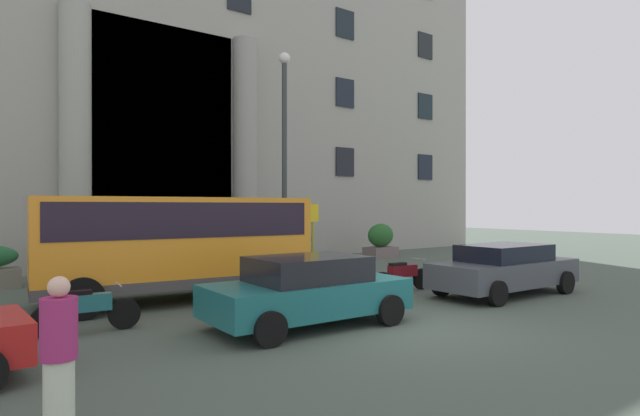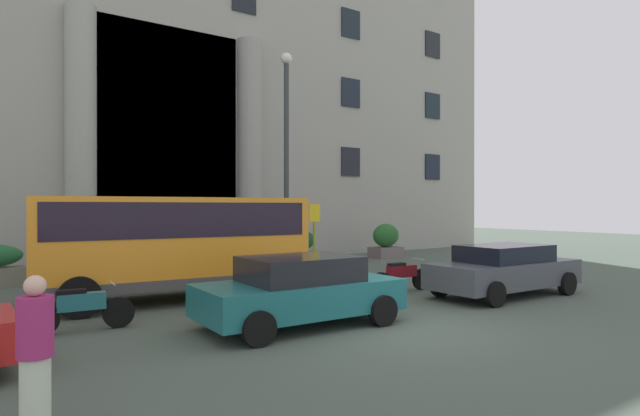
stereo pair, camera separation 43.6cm
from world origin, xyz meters
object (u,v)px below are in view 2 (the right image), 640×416
orange_minibus (174,239)px  hedge_planter_entrance_left (297,248)px  hedge_planter_far_east (386,241)px  pedestrian_man_red_shirt (35,355)px  bus_stop_sign (314,231)px  parked_hatchback_near (300,290)px  motorcycle_far_end (400,276)px  motorcycle_near_kerb (499,265)px  parked_coupe_end (504,269)px  scooter_by_planter (79,308)px  lamppost_plaza_centre (286,146)px  hedge_planter_entrance_right (123,256)px

orange_minibus → hedge_planter_entrance_left: bearing=41.3°
hedge_planter_far_east → pedestrian_man_red_shirt: (-15.54, -11.84, 0.08)m
bus_stop_sign → parked_hatchback_near: bus_stop_sign is taller
motorcycle_far_end → motorcycle_near_kerb: 4.50m
hedge_planter_entrance_left → motorcycle_far_end: bearing=-99.0°
parked_hatchback_near → motorcycle_far_end: size_ratio=1.99×
orange_minibus → parked_coupe_end: orange_minibus is taller
orange_minibus → motorcycle_near_kerb: 10.43m
parked_hatchback_near → scooter_by_planter: (-3.73, 1.95, -0.26)m
motorcycle_near_kerb → scooter_by_planter: bearing=164.9°
bus_stop_sign → scooter_by_planter: size_ratio=1.28×
hedge_planter_far_east → motorcycle_far_end: 9.68m
motorcycle_near_kerb → scooter_by_planter: same height
scooter_by_planter → lamppost_plaza_centre: (7.46, 4.79, 4.06)m
parked_coupe_end → pedestrian_man_red_shirt: bearing=-167.1°
orange_minibus → hedge_planter_entrance_left: orange_minibus is taller
orange_minibus → parked_hatchback_near: orange_minibus is taller
bus_stop_sign → scooter_by_planter: 8.94m
bus_stop_sign → hedge_planter_entrance_left: 3.61m
motorcycle_near_kerb → parked_coupe_end: bearing=-156.6°
pedestrian_man_red_shirt → hedge_planter_entrance_right: bearing=174.0°
bus_stop_sign → parked_coupe_end: bearing=-70.8°
hedge_planter_entrance_left → lamppost_plaza_centre: bearing=-129.4°
motorcycle_near_kerb → lamppost_plaza_centre: (-5.25, 4.89, 4.06)m
motorcycle_far_end → parked_hatchback_near: bearing=-155.1°
bus_stop_sign → hedge_planter_entrance_left: (1.35, 3.25, -0.83)m
hedge_planter_far_east → hedge_planter_entrance_left: bearing=-177.5°
hedge_planter_far_east → hedge_planter_entrance_left: hedge_planter_far_east is taller
hedge_planter_entrance_right → parked_coupe_end: hedge_planter_entrance_right is taller
hedge_planter_far_east → parked_coupe_end: (-4.29, -9.47, -0.05)m
bus_stop_sign → pedestrian_man_red_shirt: size_ratio=1.47×
parked_hatchback_near → scooter_by_planter: parked_hatchback_near is taller
parked_hatchback_near → motorcycle_near_kerb: parked_hatchback_near is taller
orange_minibus → bus_stop_sign: orange_minibus is taller
hedge_planter_entrance_left → scooter_by_planter: size_ratio=0.90×
motorcycle_near_kerb → hedge_planter_entrance_right: bearing=130.0°
hedge_planter_far_east → pedestrian_man_red_shirt: pedestrian_man_red_shirt is taller
lamppost_plaza_centre → motorcycle_far_end: bearing=-81.4°
hedge_planter_entrance_left → parked_hatchback_near: bearing=-121.8°
parked_coupe_end → pedestrian_man_red_shirt: pedestrian_man_red_shirt is taller
pedestrian_man_red_shirt → lamppost_plaza_centre: bearing=148.7°
pedestrian_man_red_shirt → motorcycle_far_end: bearing=126.5°
motorcycle_far_end → lamppost_plaza_centre: lamppost_plaza_centre is taller
parked_coupe_end → scooter_by_planter: (-10.08, 2.15, -0.26)m
parked_hatchback_near → hedge_planter_far_east: bearing=42.3°
bus_stop_sign → motorcycle_far_end: bus_stop_sign is taller
orange_minibus → lamppost_plaza_centre: lamppost_plaza_centre is taller
scooter_by_planter → orange_minibus: bearing=45.1°
pedestrian_man_red_shirt → orange_minibus: bearing=162.3°
parked_hatchback_near → lamppost_plaza_centre: size_ratio=0.53×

